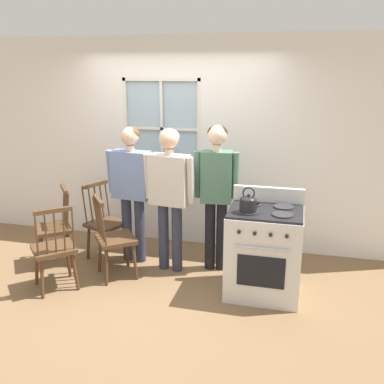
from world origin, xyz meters
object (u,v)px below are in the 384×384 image
(chair_by_window, at_px, (55,228))
(person_adult_right, at_px, (217,184))
(chair_near_wall, at_px, (54,250))
(potted_plant, at_px, (163,171))
(person_elderly_left, at_px, (132,181))
(chair_near_stove, at_px, (105,224))
(kettle, at_px, (248,203))
(person_teen_center, at_px, (170,185))
(stove, at_px, (264,251))
(chair_center_cluster, at_px, (114,239))

(chair_by_window, distance_m, person_adult_right, 2.02)
(chair_near_wall, relative_size, potted_plant, 3.48)
(person_elderly_left, xyz_separation_m, potted_plant, (0.17, 0.66, -0.02))
(chair_near_stove, relative_size, kettle, 3.85)
(chair_near_wall, xyz_separation_m, person_elderly_left, (0.55, 0.88, 0.57))
(chair_near_wall, height_order, person_teen_center, person_teen_center)
(person_adult_right, height_order, stove, person_adult_right)
(person_elderly_left, bearing_deg, kettle, -14.78)
(person_elderly_left, relative_size, person_adult_right, 0.97)
(person_elderly_left, bearing_deg, stove, -8.51)
(person_elderly_left, xyz_separation_m, person_adult_right, (1.02, 0.01, 0.03))
(chair_center_cluster, relative_size, kettle, 3.85)
(chair_near_stove, height_order, kettle, kettle)
(chair_near_stove, height_order, person_elderly_left, person_elderly_left)
(person_teen_center, bearing_deg, person_elderly_left, 172.65)
(chair_by_window, xyz_separation_m, person_elderly_left, (0.89, 0.31, 0.57))
(person_adult_right, bearing_deg, chair_near_wall, -156.34)
(stove, bearing_deg, person_adult_right, 143.84)
(chair_near_stove, xyz_separation_m, person_teen_center, (0.88, -0.12, 0.58))
(person_adult_right, relative_size, potted_plant, 6.25)
(person_elderly_left, distance_m, person_adult_right, 1.02)
(chair_center_cluster, xyz_separation_m, potted_plant, (0.22, 1.12, 0.54))
(chair_by_window, height_order, chair_near_stove, same)
(person_adult_right, bearing_deg, kettle, -58.77)
(person_elderly_left, height_order, kettle, person_elderly_left)
(person_adult_right, distance_m, stove, 0.94)
(chair_near_wall, height_order, stove, stove)
(potted_plant, bearing_deg, chair_by_window, -137.42)
(chair_near_wall, height_order, potted_plant, potted_plant)
(person_elderly_left, bearing_deg, chair_near_stove, -171.88)
(potted_plant, bearing_deg, person_adult_right, -37.36)
(person_adult_right, bearing_deg, chair_center_cluster, -162.20)
(kettle, bearing_deg, potted_plant, 136.43)
(person_adult_right, xyz_separation_m, potted_plant, (-0.85, 0.65, -0.06))
(person_adult_right, distance_m, kettle, 0.71)
(person_teen_center, height_order, stove, person_teen_center)
(chair_near_wall, xyz_separation_m, stove, (2.16, 0.45, 0.03))
(person_teen_center, bearing_deg, stove, -7.54)
(chair_by_window, height_order, person_elderly_left, person_elderly_left)
(person_elderly_left, xyz_separation_m, stove, (1.62, -0.42, -0.54))
(person_elderly_left, distance_m, potted_plant, 0.68)
(person_elderly_left, xyz_separation_m, person_teen_center, (0.51, -0.13, 0.02))
(chair_near_wall, xyz_separation_m, person_teen_center, (1.06, 0.74, 0.58))
(person_teen_center, relative_size, person_adult_right, 0.98)
(person_elderly_left, bearing_deg, chair_near_wall, -115.88)
(chair_near_wall, bearing_deg, person_adult_right, 166.40)
(person_teen_center, bearing_deg, chair_near_stove, 179.40)
(person_teen_center, xyz_separation_m, kettle, (0.94, -0.42, -0.00))
(person_elderly_left, bearing_deg, chair_center_cluster, -90.06)
(chair_by_window, height_order, kettle, kettle)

